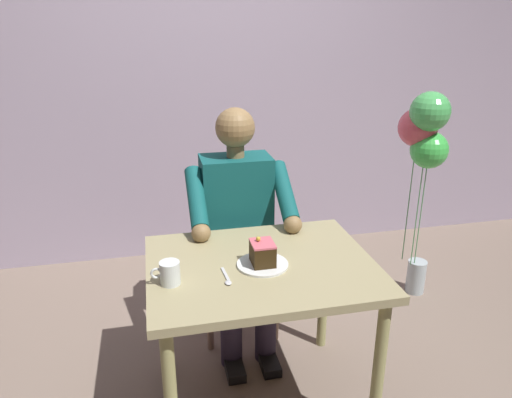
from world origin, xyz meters
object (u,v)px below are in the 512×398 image
Objects in this scene: cake_slice at (262,253)px; dessert_spoon at (227,279)px; coffee_cup at (169,273)px; seated_person at (239,227)px; balloon_display at (424,143)px; dining_table at (261,282)px; chair at (234,241)px.

cake_slice is 0.80× the size of dessert_spoon.
cake_slice is 1.01× the size of coffee_cup.
dessert_spoon is at bearing 27.18° from cake_slice.
seated_person is 0.53m from cake_slice.
dining_table is at bearing 31.52° from balloon_display.
cake_slice is 0.09× the size of balloon_display.
balloon_display reaches higher than dining_table.
coffee_cup is (0.38, 0.09, 0.14)m from dining_table.
balloon_display is (-1.14, -0.03, 0.49)m from chair.
dessert_spoon is (0.16, 0.08, -0.05)m from cake_slice.
seated_person is 11.01× the size of cake_slice.
cake_slice is 0.39m from coffee_cup.
chair is at bearing -90.00° from dining_table.
cake_slice is at bearing 89.93° from chair.
seated_person is 0.70m from coffee_cup.
dining_table is 6.61× the size of dessert_spoon.
coffee_cup is at bearing 9.53° from cake_slice.
cake_slice is at bearing 87.80° from dining_table.
cake_slice is at bearing -152.82° from dessert_spoon.
chair is 0.88m from coffee_cup.
chair is 0.74m from cake_slice.
coffee_cup is (0.38, 0.76, 0.26)m from chair.
balloon_display is at bearing -148.31° from dessert_spoon.
coffee_cup is 0.79× the size of dessert_spoon.
chair is at bearing 1.56° from balloon_display.
balloon_display is (-1.14, -0.70, 0.38)m from dining_table.
cake_slice is at bearing 32.29° from balloon_display.
chair is at bearing -90.07° from cake_slice.
chair is 8.01× the size of coffee_cup.
chair reaches higher than dessert_spoon.
balloon_display is at bearing -169.95° from seated_person.
seated_person reaches higher than dining_table.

